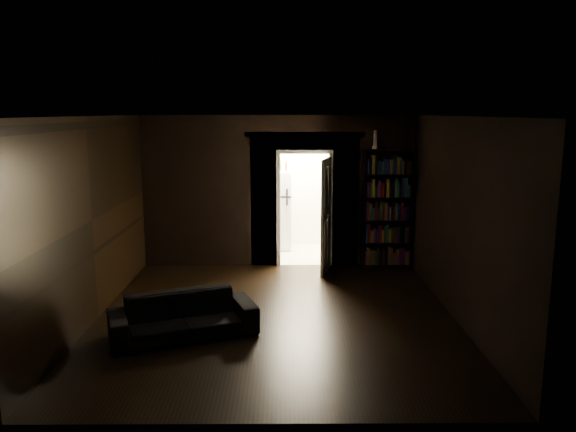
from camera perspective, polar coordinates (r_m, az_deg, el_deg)
name	(u,v)px	position (r m, az deg, el deg)	size (l,w,h in m)	color
ground	(276,317)	(8.05, -1.26, -10.24)	(5.50, 5.50, 0.00)	black
room_walls	(276,189)	(8.68, -1.26, 2.77)	(5.02, 5.61, 2.84)	black
kitchen_alcove	(303,193)	(11.52, 1.49, 2.33)	(2.20, 1.80, 2.60)	beige
sofa	(183,309)	(7.44, -10.61, -9.31)	(1.85, 0.80, 0.71)	black
bookshelf	(387,209)	(10.44, 9.98, 0.70)	(0.90, 0.32, 2.20)	black
refrigerator	(274,210)	(11.81, -1.47, 0.65)	(0.74, 0.68, 1.65)	white
door	(326,216)	(10.04, 3.88, 0.01)	(0.85, 0.05, 2.05)	white
figurine	(375,140)	(10.24, 8.86, 7.68)	(0.11, 0.11, 0.33)	silver
bottles	(275,165)	(11.70, -1.38, 5.21)	(0.58, 0.07, 0.23)	black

